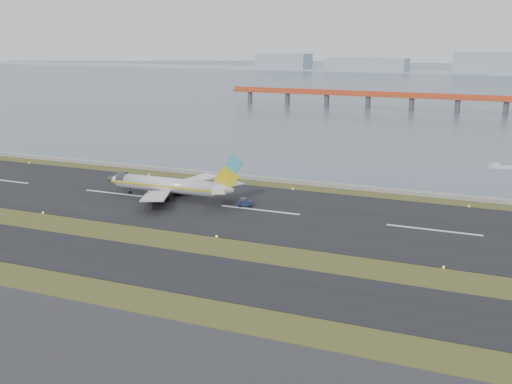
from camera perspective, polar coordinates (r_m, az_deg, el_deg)
ground at (r=125.19m, az=-5.07°, el=-5.02°), size 1000.00×1000.00×0.00m
taxiway_strip at (r=115.40m, az=-7.91°, el=-6.74°), size 1000.00×18.00×0.10m
runway_strip at (r=151.01m, az=0.34°, el=-1.63°), size 1000.00×45.00×0.10m
seawall at (r=178.05m, az=4.12°, el=0.88°), size 1000.00×2.50×1.00m
bay_water at (r=568.22m, az=17.80°, el=9.14°), size 1400.00×800.00×1.30m
red_pier at (r=357.37m, az=17.52°, el=7.92°), size 260.00×5.00×10.20m
far_shoreline at (r=726.02m, az=20.28°, el=10.32°), size 1400.00×80.00×60.50m
airliner at (r=162.12m, az=-7.53°, el=0.58°), size 38.52×32.89×12.80m
pushback_tug at (r=153.93m, az=-1.01°, el=-0.95°), size 3.74×2.87×2.12m
workboat_near at (r=212.02m, az=20.87°, el=2.11°), size 7.15×2.92×1.69m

